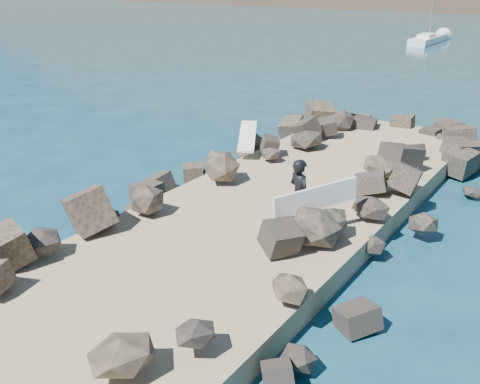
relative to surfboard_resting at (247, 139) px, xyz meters
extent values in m
plane|color=#0F384C|center=(3.24, -4.13, -1.04)|extent=(800.00, 800.00, 0.00)
cube|color=#8C7759|center=(3.24, -6.13, -0.74)|extent=(6.00, 26.00, 0.60)
cube|color=black|center=(0.34, -5.63, -0.54)|extent=(2.60, 22.00, 1.00)
cube|color=black|center=(6.14, -5.63, -0.54)|extent=(2.60, 22.00, 1.00)
cube|color=white|center=(0.00, 0.00, 0.00)|extent=(1.64, 2.24, 0.08)
imported|color=black|center=(4.60, -4.57, 0.49)|extent=(0.80, 0.68, 1.86)
cube|color=white|center=(5.05, -4.57, 0.54)|extent=(1.22, 2.04, 0.73)
cube|color=white|center=(-5.85, 41.22, -0.79)|extent=(1.73, 7.81, 0.80)
cube|color=white|center=(-5.85, 40.28, -0.29)|extent=(1.25, 2.19, 0.44)
camera|label=1|loc=(10.20, -15.16, 5.47)|focal=40.00mm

